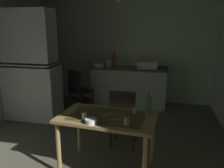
# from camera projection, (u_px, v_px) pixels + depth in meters

# --- Properties ---
(ground_plane) EXTENTS (5.16, 5.16, 0.00)m
(ground_plane) POSITION_uv_depth(u_px,v_px,m) (102.00, 135.00, 3.93)
(ground_plane) COLOR #555245
(wall_back) EXTENTS (4.26, 0.10, 2.48)m
(wall_back) POSITION_uv_depth(u_px,v_px,m) (123.00, 50.00, 5.55)
(wall_back) COLOR #B7CEB1
(wall_back) RESTS_ON ground
(hutch_cabinet) EXTENTS (1.05, 0.51, 2.12)m
(hutch_cabinet) POSITION_uv_depth(u_px,v_px,m) (31.00, 69.00, 4.44)
(hutch_cabinet) COLOR #AEB3AD
(hutch_cabinet) RESTS_ON ground
(counter_cabinet) EXTENTS (1.73, 0.64, 0.89)m
(counter_cabinet) POSITION_uv_depth(u_px,v_px,m) (129.00, 86.00, 5.35)
(counter_cabinet) COLOR #AEB3AD
(counter_cabinet) RESTS_ON ground
(sink_basin) EXTENTS (0.44, 0.34, 0.15)m
(sink_basin) POSITION_uv_depth(u_px,v_px,m) (148.00, 65.00, 5.14)
(sink_basin) COLOR silver
(sink_basin) RESTS_ON counter_cabinet
(hand_pump) EXTENTS (0.05, 0.27, 0.39)m
(hand_pump) POSITION_uv_depth(u_px,v_px,m) (114.00, 59.00, 5.32)
(hand_pump) COLOR maroon
(hand_pump) RESTS_ON counter_cabinet
(mixing_bowl_counter) EXTENTS (0.25, 0.25, 0.08)m
(mixing_bowl_counter) POSITION_uv_depth(u_px,v_px,m) (99.00, 65.00, 5.33)
(mixing_bowl_counter) COLOR white
(mixing_bowl_counter) RESTS_ON counter_cabinet
(stoneware_crock) EXTENTS (0.12, 0.12, 0.16)m
(stoneware_crock) POSITION_uv_depth(u_px,v_px,m) (109.00, 64.00, 5.30)
(stoneware_crock) COLOR beige
(stoneware_crock) RESTS_ON counter_cabinet
(dining_table) EXTENTS (1.26, 0.81, 0.73)m
(dining_table) POSITION_uv_depth(u_px,v_px,m) (107.00, 123.00, 2.87)
(dining_table) COLOR olive
(dining_table) RESTS_ON ground
(chair_far_side) EXTENTS (0.41, 0.41, 0.92)m
(chair_far_side) POSITION_uv_depth(u_px,v_px,m) (123.00, 118.00, 3.43)
(chair_far_side) COLOR #312321
(chair_far_side) RESTS_ON ground
(chair_by_counter) EXTENTS (0.54, 0.54, 0.90)m
(chair_by_counter) POSITION_uv_depth(u_px,v_px,m) (79.00, 89.00, 4.96)
(chair_by_counter) COLOR #2E1C27
(chair_by_counter) RESTS_ON ground
(serving_bowl_wide) EXTENTS (0.14, 0.14, 0.05)m
(serving_bowl_wide) POSITION_uv_depth(u_px,v_px,m) (91.00, 121.00, 2.63)
(serving_bowl_wide) COLOR white
(serving_bowl_wide) RESTS_ON dining_table
(teacup_mint) EXTENTS (0.06, 0.06, 0.09)m
(teacup_mint) POSITION_uv_depth(u_px,v_px,m) (127.00, 121.00, 2.58)
(teacup_mint) COLOR #9EB2C6
(teacup_mint) RESTS_ON dining_table
(teacup_cream) EXTENTS (0.07, 0.07, 0.06)m
(teacup_cream) POSITION_uv_depth(u_px,v_px,m) (135.00, 111.00, 2.94)
(teacup_cream) COLOR tan
(teacup_cream) RESTS_ON dining_table
(mug_dark) EXTENTS (0.06, 0.06, 0.09)m
(mug_dark) POSITION_uv_depth(u_px,v_px,m) (85.00, 116.00, 2.73)
(mug_dark) COLOR #ADD1C1
(mug_dark) RESTS_ON dining_table
(glass_bottle) EXTENTS (0.07, 0.07, 0.31)m
(glass_bottle) POSITION_uv_depth(u_px,v_px,m) (149.00, 105.00, 2.85)
(glass_bottle) COLOR #4C7F56
(glass_bottle) RESTS_ON dining_table
(table_knife) EXTENTS (0.15, 0.13, 0.00)m
(table_knife) POSITION_uv_depth(u_px,v_px,m) (110.00, 114.00, 2.90)
(table_knife) COLOR silver
(table_knife) RESTS_ON dining_table
(teaspoon_near_bowl) EXTENTS (0.13, 0.06, 0.00)m
(teaspoon_near_bowl) POSITION_uv_depth(u_px,v_px,m) (115.00, 119.00, 2.75)
(teaspoon_near_bowl) COLOR beige
(teaspoon_near_bowl) RESTS_ON dining_table
(pendant_bulb) EXTENTS (0.08, 0.08, 0.08)m
(pendant_bulb) POSITION_uv_depth(u_px,v_px,m) (119.00, 0.00, 3.56)
(pendant_bulb) COLOR #F9EFCC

